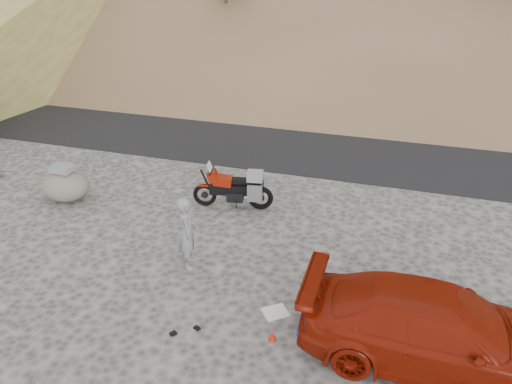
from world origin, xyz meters
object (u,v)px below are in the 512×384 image
Objects in this scene: red_car at (433,360)px; boulder at (65,185)px; motorcycle at (236,189)px; man at (190,265)px.

boulder is (-10.12, 3.40, 0.47)m from red_car.
motorcycle is 4.96m from boulder.
red_car is at bearing -50.63° from motorcycle.
motorcycle is 3.05m from man.
motorcycle is at bearing 50.06° from red_car.
man is 5.56m from red_car.
red_car is at bearing -130.75° from man.
motorcycle is 1.40× the size of boulder.
motorcycle reaches higher than red_car.
motorcycle is 6.88m from red_car.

